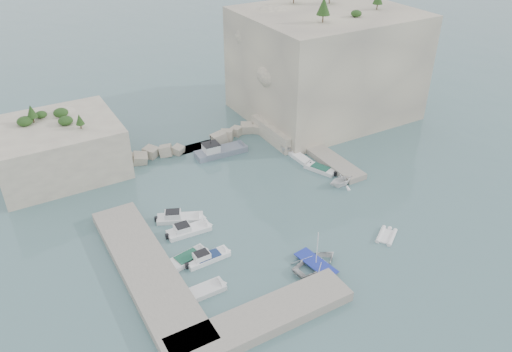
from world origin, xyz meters
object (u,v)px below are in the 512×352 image
motorboat_a (180,220)px  motorboat_b (189,232)px  tender_east_a (341,185)px  inflatable_dinghy (386,237)px  tender_east_b (320,171)px  motorboat_d (208,260)px  motorboat_c (188,260)px  rowboat (316,266)px  tender_east_c (300,160)px  tender_east_d (292,151)px  work_boat (221,154)px  motorboat_e (206,292)px

motorboat_a → motorboat_b: (-0.03, -2.70, 0.00)m
tender_east_a → motorboat_b: bearing=88.3°
inflatable_dinghy → tender_east_b: (2.27, 15.69, 0.00)m
motorboat_d → tender_east_b: bearing=21.0°
motorboat_c → tender_east_b: (23.42, 8.02, 0.00)m
motorboat_d → rowboat: motorboat_d is taller
inflatable_dinghy → tender_east_a: (2.34, 11.25, 0.00)m
tender_east_a → tender_east_b: (-0.08, 4.44, 0.00)m
tender_east_c → rowboat: bearing=147.7°
tender_east_d → work_boat: (-9.58, 4.36, 0.00)m
motorboat_c → tender_east_d: 27.55m
motorboat_e → tender_east_b: (23.75, 13.27, 0.00)m
motorboat_e → inflatable_dinghy: bearing=-6.9°
tender_east_c → motorboat_e: bearing=124.7°
motorboat_e → tender_east_d: 30.94m
motorboat_c → motorboat_d: size_ratio=0.97×
motorboat_a → motorboat_c: bearing=-82.1°
motorboat_a → rowboat: 17.38m
rowboat → tender_east_d: (11.90, 22.51, 0.00)m
motorboat_b → inflatable_dinghy: 22.58m
motorboat_b → rowboat: motorboat_b is taller
tender_east_d → work_boat: bearing=57.4°
motorboat_a → motorboat_b: bearing=-66.2°
motorboat_d → rowboat: 11.47m
tender_east_b → work_boat: work_boat is taller
rowboat → tender_east_a: tender_east_a is taller
inflatable_dinghy → tender_east_c: bearing=51.8°
motorboat_d → motorboat_e: motorboat_d is taller
motorboat_c → rowboat: 13.64m
tender_east_d → motorboat_b: bearing=108.3°
rowboat → tender_east_d: bearing=-36.3°
motorboat_c → tender_east_c: bearing=16.8°
motorboat_b → inflatable_dinghy: bearing=-29.4°
work_boat → tender_east_b: bearing=-46.5°
motorboat_a → tender_east_a: size_ratio=1.64×
motorboat_c → rowboat: (11.30, -7.65, 0.00)m
motorboat_c → tender_east_b: bearing=8.0°
motorboat_e → inflatable_dinghy: (21.48, -2.42, 0.00)m
tender_east_c → motorboat_a: bearing=101.3°
motorboat_b → motorboat_d: same height
motorboat_c → motorboat_d: 2.19m
tender_east_b → tender_east_c: size_ratio=1.09×
motorboat_e → inflatable_dinghy: 21.62m
motorboat_c → tender_east_a: bearing=-2.3°
motorboat_b → tender_east_b: bearing=12.6°
motorboat_c → tender_east_c: same height
motorboat_e → tender_east_a: 25.41m
inflatable_dinghy → tender_east_b: size_ratio=0.70×
motorboat_e → tender_east_c: 28.82m
rowboat → tender_east_b: 19.81m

